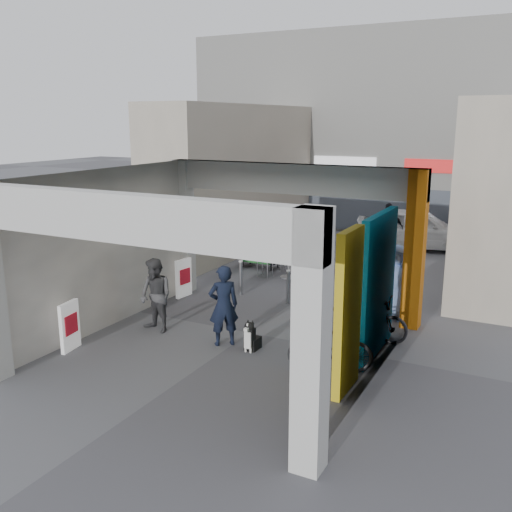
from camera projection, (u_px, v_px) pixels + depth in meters
The scene contains 21 objects.
ground at pixel (250, 333), 12.35m from camera, with size 90.00×90.00×0.00m, color #55555A.
arcade_canopy at pixel (254, 238), 10.86m from camera, with size 6.40×6.45×6.40m.
far_building at pixel (408, 132), 23.51m from camera, with size 18.00×4.08×8.00m.
plaza_bldg_left at pixel (236, 177), 20.25m from camera, with size 2.00×9.00×5.00m, color #B2A693.
plaza_bldg_right at pixel (512, 192), 16.24m from camera, with size 2.00×9.00×5.00m, color #B2A693.
bollard_left at pixel (241, 278), 14.94m from camera, with size 0.09×0.09×0.91m, color gray.
bollard_center at pixel (288, 287), 14.25m from camera, with size 0.09×0.09×0.84m, color gray.
bollard_right at pixel (360, 293), 13.63m from camera, with size 0.09×0.09×0.92m, color gray.
advert_board_near at pixel (70, 326), 11.33m from camera, with size 0.17×0.56×1.00m.
advert_board_far at pixel (184, 278), 14.78m from camera, with size 0.16×0.56×1.00m.
cafe_set at pixel (289, 263), 16.94m from camera, with size 1.65×1.33×1.00m.
produce_stand at pixel (260, 258), 17.76m from camera, with size 1.17×0.63×0.77m.
crate_stack at pixel (358, 252), 18.71m from camera, with size 0.54×0.48×0.56m.
border_collie at pixel (251, 338), 11.36m from camera, with size 0.24×0.47×0.66m.
man_with_dog at pixel (224, 306), 11.53m from camera, with size 0.61×0.40×1.68m, color black.
man_back_turned at pixel (156, 296), 12.27m from camera, with size 0.79×0.61×1.62m, color #403F42.
man_elderly at pixel (395, 282), 13.03m from camera, with size 0.86×0.56×1.76m, color #6180BE.
man_crates at pixel (388, 228), 19.68m from camera, with size 1.00×0.42×1.71m, color black.
bicycle_front at pixel (364, 318), 11.88m from camera, with size 0.64×1.82×0.96m, color black.
bicycle_rear at pixel (330, 348), 10.35m from camera, with size 0.44×1.55×0.93m, color black.
white_van at pixel (418, 229), 20.22m from camera, with size 1.73×4.29×1.46m, color white.
Camera 1 is at (5.45, -10.26, 4.51)m, focal length 40.00 mm.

